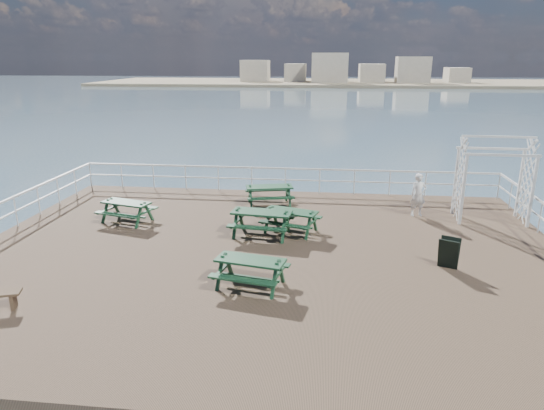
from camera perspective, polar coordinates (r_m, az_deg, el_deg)
The scene contains 11 objects.
ground at distance 14.71m, azimuth -0.75°, elevation -6.13°, with size 18.00×14.00×0.30m, color brown.
sea_backdrop at distance 148.01m, azimuth 10.98°, elevation 14.33°, with size 300.00×300.00×9.20m.
railing at distance 16.77m, azimuth 0.09°, elevation 0.54°, with size 17.77×13.76×1.10m.
picnic_table_a at distance 17.91m, azimuth -16.74°, elevation -0.25°, with size 2.02×1.79×0.84m.
picnic_table_b at distance 16.15m, azimuth 2.23°, elevation -1.35°, with size 2.10×1.88×0.85m.
picnic_table_c at distance 19.09m, azimuth -0.31°, elevation 1.63°, with size 2.11×1.85×0.88m.
picnic_table_d at distance 12.38m, azimuth -2.56°, elevation -7.25°, with size 1.99×1.72×0.85m.
picnic_table_e at distance 15.80m, azimuth -1.24°, elevation -1.54°, with size 2.10×1.77×0.94m.
trellis_arbor at distance 18.80m, azimuth 24.53°, elevation 2.31°, with size 2.49×1.38×3.05m.
sandwich_board at distance 14.32m, azimuth 20.08°, elevation -5.37°, with size 0.65×0.58×0.88m.
person at distance 18.53m, azimuth 16.83°, elevation 1.14°, with size 0.58×0.38×1.59m, color white.
Camera 1 is at (1.71, -13.42, 5.63)m, focal length 32.00 mm.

